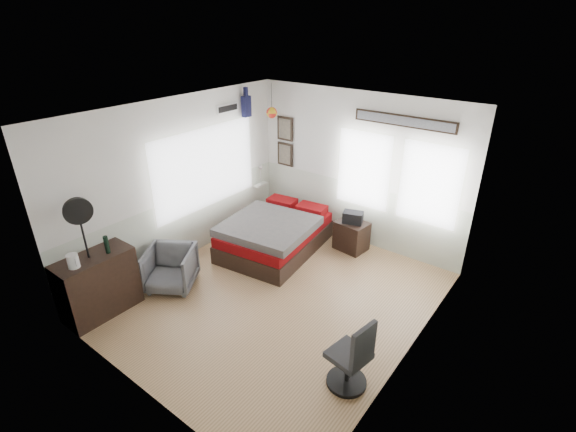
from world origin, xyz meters
name	(u,v)px	position (x,y,z in m)	size (l,w,h in m)	color
ground_plane	(277,297)	(0.00, 0.00, -0.01)	(4.00, 4.50, 0.01)	#946C47
room_shell	(280,192)	(-0.08, 0.19, 1.61)	(4.02, 4.52, 2.71)	silver
wall_decor	(296,121)	(-1.10, 1.96, 2.10)	(3.55, 1.32, 1.44)	black
bed	(275,234)	(-0.90, 1.06, 0.30)	(1.58, 2.09, 0.62)	black
dresser	(98,285)	(-1.74, -1.75, 0.45)	(0.48, 1.00, 0.90)	black
armchair	(170,268)	(-1.45, -0.77, 0.32)	(0.69, 0.71, 0.65)	slate
nightstand	(351,236)	(0.17, 1.90, 0.26)	(0.52, 0.42, 0.52)	black
task_chair	(352,361)	(1.69, -0.80, 0.37)	(0.47, 0.47, 0.92)	black
kettle	(73,261)	(-1.67, -2.02, 0.99)	(0.16, 0.14, 0.19)	silver
bottle	(107,245)	(-1.66, -1.56, 1.02)	(0.06, 0.06, 0.25)	black
stand_fan	(78,212)	(-1.74, -1.78, 1.57)	(0.19, 0.34, 0.86)	black
black_bag	(353,217)	(0.17, 1.90, 0.62)	(0.34, 0.22, 0.20)	black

